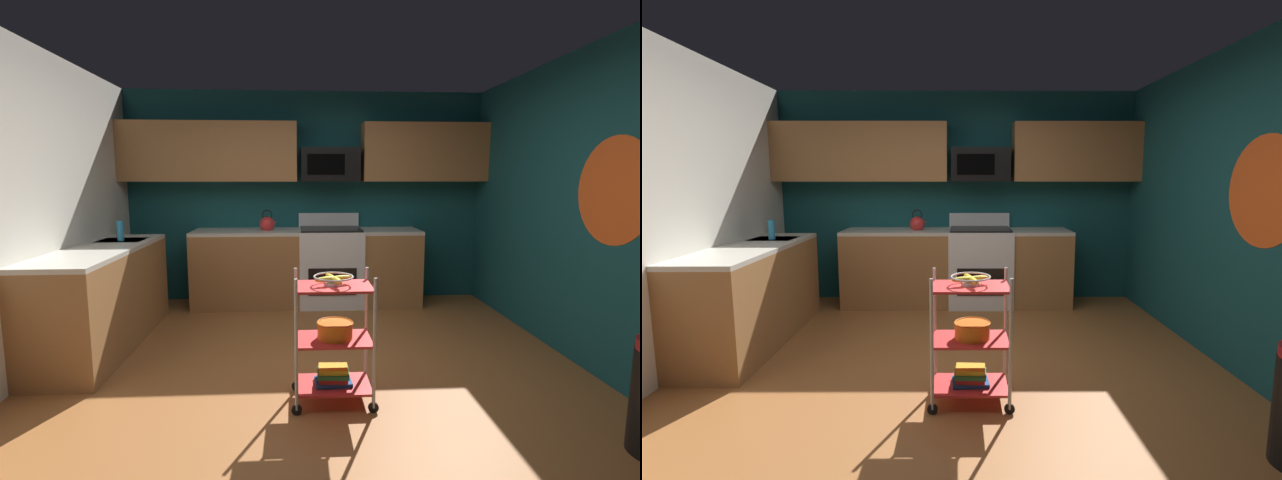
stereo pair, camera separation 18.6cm
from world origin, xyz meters
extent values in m
cube|color=#995B2D|center=(0.00, 0.00, -0.02)|extent=(4.40, 4.80, 0.04)
cube|color=#14474C|center=(0.00, 2.43, 1.30)|extent=(4.52, 0.06, 2.60)
cube|color=#14474C|center=(2.23, 0.00, 1.30)|extent=(0.06, 4.80, 2.60)
cylinder|color=#E5591E|center=(2.20, -0.07, 1.45)|extent=(0.00, 0.81, 0.81)
cube|color=#9E6B3D|center=(0.00, 2.10, 0.44)|extent=(2.73, 0.60, 0.88)
cube|color=beige|center=(0.00, 2.10, 0.90)|extent=(2.73, 0.60, 0.04)
cube|color=#9E6B3D|center=(-1.90, 0.84, 0.44)|extent=(0.60, 1.91, 0.88)
cube|color=beige|center=(-1.90, 0.84, 0.90)|extent=(0.60, 1.91, 0.04)
cube|color=#B7BABC|center=(-1.90, 1.35, 0.84)|extent=(0.44, 0.36, 0.16)
cube|color=white|center=(0.29, 2.10, 0.46)|extent=(0.76, 0.64, 0.92)
cube|color=black|center=(0.29, 1.78, 0.35)|extent=(0.56, 0.01, 0.32)
cube|color=white|center=(0.29, 2.39, 1.01)|extent=(0.76, 0.06, 0.18)
cube|color=black|center=(0.29, 2.10, 0.93)|extent=(0.72, 0.60, 0.02)
cube|color=#9E6B3D|center=(-1.16, 2.23, 1.85)|extent=(2.09, 0.33, 0.70)
cube|color=#9E6B3D|center=(1.44, 2.23, 1.85)|extent=(1.51, 0.33, 0.70)
cube|color=black|center=(0.29, 2.21, 1.70)|extent=(0.70, 0.38, 0.40)
cube|color=black|center=(0.23, 2.02, 1.70)|extent=(0.44, 0.01, 0.24)
cylinder|color=silver|center=(-0.14, -0.48, 0.47)|extent=(0.02, 0.02, 0.88)
cylinder|color=black|center=(-0.14, -0.48, 0.04)|extent=(0.07, 0.02, 0.07)
cylinder|color=silver|center=(0.36, -0.48, 0.47)|extent=(0.02, 0.02, 0.88)
cylinder|color=black|center=(0.36, -0.48, 0.04)|extent=(0.07, 0.02, 0.07)
cylinder|color=silver|center=(-0.14, -0.15, 0.47)|extent=(0.02, 0.02, 0.88)
cylinder|color=black|center=(-0.14, -0.15, 0.04)|extent=(0.07, 0.02, 0.07)
cylinder|color=silver|center=(0.36, -0.15, 0.47)|extent=(0.02, 0.02, 0.88)
cylinder|color=black|center=(0.36, -0.15, 0.04)|extent=(0.07, 0.02, 0.07)
cube|color=red|center=(0.11, -0.32, 0.12)|extent=(0.51, 0.34, 0.02)
cube|color=red|center=(0.11, -0.32, 0.45)|extent=(0.51, 0.34, 0.02)
cube|color=red|center=(0.11, -0.32, 0.82)|extent=(0.51, 0.34, 0.02)
torus|color=silver|center=(0.11, -0.32, 0.89)|extent=(0.27, 0.27, 0.01)
cylinder|color=silver|center=(0.11, -0.32, 0.84)|extent=(0.12, 0.12, 0.02)
ellipsoid|color=yellow|center=(0.16, -0.30, 0.87)|extent=(0.17, 0.09, 0.04)
ellipsoid|color=yellow|center=(0.10, -0.27, 0.87)|extent=(0.09, 0.17, 0.04)
ellipsoid|color=yellow|center=(0.06, -0.33, 0.87)|extent=(0.17, 0.09, 0.04)
ellipsoid|color=yellow|center=(0.13, -0.36, 0.87)|extent=(0.09, 0.17, 0.04)
cylinder|color=orange|center=(0.12, -0.32, 0.51)|extent=(0.24, 0.24, 0.11)
torus|color=orange|center=(0.12, -0.32, 0.57)|extent=(0.25, 0.25, 0.01)
cube|color=#1E4C8C|center=(0.11, -0.32, 0.14)|extent=(0.26, 0.18, 0.03)
cube|color=#B22626|center=(0.11, -0.32, 0.17)|extent=(0.21, 0.16, 0.03)
cube|color=#26723F|center=(0.11, -0.32, 0.20)|extent=(0.23, 0.18, 0.03)
cube|color=gold|center=(0.11, -0.32, 0.23)|extent=(0.21, 0.16, 0.03)
sphere|color=red|center=(-0.48, 2.10, 0.99)|extent=(0.18, 0.18, 0.18)
sphere|color=black|center=(-0.48, 2.10, 1.08)|extent=(0.03, 0.03, 0.03)
cone|color=red|center=(-0.39, 2.10, 1.01)|extent=(0.09, 0.04, 0.06)
torus|color=black|center=(-0.48, 2.10, 1.10)|extent=(0.12, 0.01, 0.12)
cylinder|color=#2D8CBF|center=(-1.89, 1.28, 1.02)|extent=(0.06, 0.06, 0.20)
camera|label=1|loc=(-0.15, -3.21, 1.55)|focal=24.87mm
camera|label=2|loc=(0.04, -3.22, 1.55)|focal=24.87mm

